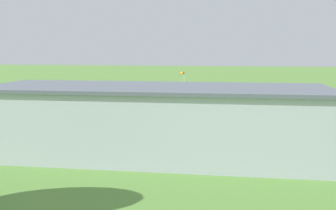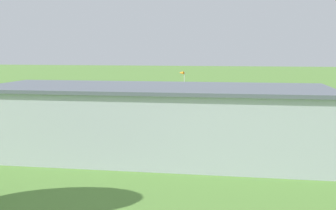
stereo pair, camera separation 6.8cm
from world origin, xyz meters
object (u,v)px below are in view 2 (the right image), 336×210
(hangar, at_px, (156,121))
(person_beside_truck, at_px, (103,119))
(biplane, at_px, (168,94))
(car_red, at_px, (48,123))
(person_walking_on_apron, at_px, (90,120))
(car_grey, at_px, (5,122))
(windsock, at_px, (182,75))
(person_at_fence_line, at_px, (315,130))
(person_crossing_taxiway, at_px, (269,124))

(hangar, distance_m, person_beside_truck, 19.80)
(biplane, relative_size, person_beside_truck, 5.00)
(car_red, bearing_deg, person_walking_on_apron, -145.24)
(car_grey, height_order, windsock, windsock)
(hangar, distance_m, person_at_fence_line, 22.19)
(windsock, bearing_deg, person_at_fence_line, 121.30)
(person_walking_on_apron, xyz_separation_m, windsock, (-8.42, -34.72, 4.52))
(hangar, height_order, biplane, hangar)
(biplane, distance_m, person_at_fence_line, 29.96)
(person_beside_truck, distance_m, windsock, 34.07)
(biplane, xyz_separation_m, windsock, (-0.18, -16.50, 2.56))
(person_beside_truck, relative_size, windsock, 0.27)
(hangar, bearing_deg, person_crossing_taxiway, -128.49)
(person_walking_on_apron, distance_m, windsock, 36.01)
(person_beside_truck, bearing_deg, hangar, 124.74)
(person_crossing_taxiway, bearing_deg, car_red, 8.81)
(biplane, distance_m, car_grey, 29.17)
(person_walking_on_apron, relative_size, windsock, 0.28)
(person_at_fence_line, xyz_separation_m, windsock, (22.13, -36.40, 4.59))
(person_crossing_taxiway, bearing_deg, person_beside_truck, -0.85)
(biplane, bearing_deg, person_crossing_taxiway, 135.01)
(biplane, relative_size, windsock, 1.35)
(person_walking_on_apron, bearing_deg, person_beside_truck, -130.46)
(car_red, bearing_deg, biplane, -121.12)
(car_grey, relative_size, person_at_fence_line, 2.60)
(biplane, xyz_separation_m, person_beside_truck, (6.80, 16.54, -2.00))
(biplane, xyz_separation_m, person_at_fence_line, (-22.31, 19.90, -2.03))
(car_red, relative_size, person_crossing_taxiway, 2.67)
(person_beside_truck, bearing_deg, car_red, 38.84)
(car_red, height_order, person_crossing_taxiway, person_crossing_taxiway)
(car_red, bearing_deg, car_grey, 2.27)
(person_crossing_taxiway, xyz_separation_m, person_at_fence_line, (-5.42, 3.01, -0.05))
(car_grey, xyz_separation_m, person_at_fence_line, (-41.63, -1.87, -0.03))
(car_red, xyz_separation_m, person_beside_truck, (-6.19, -4.98, -0.03))
(car_red, bearing_deg, person_beside_truck, -141.16)
(person_crossing_taxiway, distance_m, windsock, 37.61)
(biplane, xyz_separation_m, car_red, (12.99, 21.52, -1.97))
(person_crossing_taxiway, xyz_separation_m, person_walking_on_apron, (25.13, 1.34, 0.02))
(hangar, relative_size, person_crossing_taxiway, 20.72)
(car_grey, bearing_deg, person_at_fence_line, -177.43)
(person_beside_truck, relative_size, person_at_fence_line, 1.04)
(car_grey, distance_m, person_beside_truck, 13.56)
(person_beside_truck, bearing_deg, person_at_fence_line, 173.41)
(car_red, distance_m, person_walking_on_apron, 5.78)
(biplane, distance_m, person_walking_on_apron, 20.09)
(car_red, relative_size, person_at_fence_line, 2.81)
(hangar, height_order, person_at_fence_line, hangar)
(biplane, xyz_separation_m, person_crossing_taxiway, (-16.89, 16.89, -1.98))
(biplane, bearing_deg, car_red, 58.88)
(biplane, bearing_deg, person_at_fence_line, 138.27)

